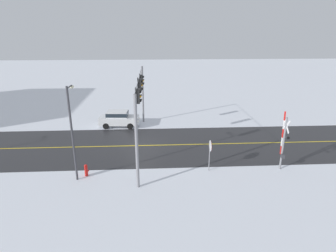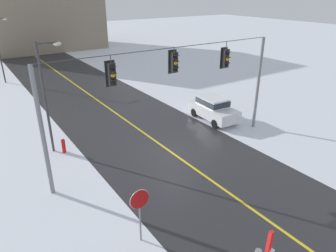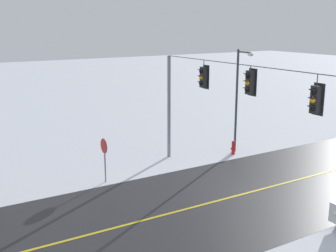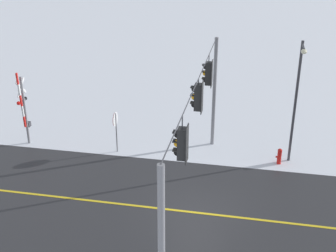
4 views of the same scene
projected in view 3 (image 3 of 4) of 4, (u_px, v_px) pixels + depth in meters
ground_plane at (244, 194)px, 20.77m from camera, size 160.00×160.00×0.00m
road_asphalt at (327, 172)px, 23.79m from camera, size 9.00×80.00×0.01m
lane_centre_line at (327, 172)px, 23.79m from camera, size 0.14×72.00×0.01m
signal_span at (249, 108)px, 19.71m from camera, size 14.20×0.47×6.22m
stop_sign at (104, 150)px, 21.95m from camera, size 0.80×0.09×2.35m
streetlamp_near at (239, 92)px, 26.63m from camera, size 1.39×0.28×6.50m
fire_hydrant at (233, 147)px, 26.95m from camera, size 0.24×0.31×0.88m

